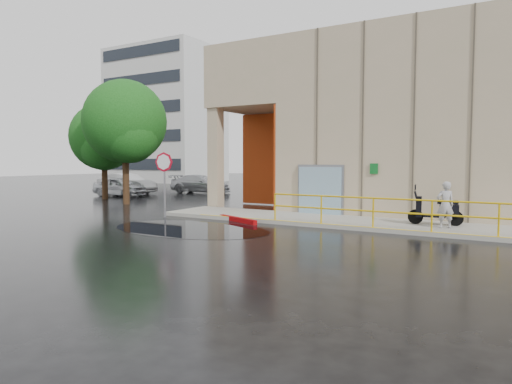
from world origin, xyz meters
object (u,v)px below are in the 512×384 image
red_curb (238,220)px  car_c (200,184)px  tree_far (104,139)px  tree_near (126,125)px  car_a (120,187)px  person (445,205)px  scooter (436,202)px  car_b (127,184)px  stop_sign (164,170)px

red_curb → car_c: size_ratio=0.52×
tree_far → red_curb: bearing=-19.7°
red_curb → tree_near: bearing=162.3°
tree_near → red_curb: bearing=-17.7°
car_a → tree_far: bearing=-157.1°
person → car_c: size_ratio=0.34×
scooter → car_b: (-22.24, 6.69, -0.22)m
car_a → stop_sign: bearing=-126.5°
scooter → car_c: (-18.20, 10.16, -0.30)m
person → car_a: bearing=-42.6°
car_b → car_c: 5.32m
stop_sign → person: bearing=22.2°
car_a → car_c: (2.69, 5.41, 0.01)m
scooter → stop_sign: stop_sign is taller
tree_far → tree_near: bearing=-24.4°
scooter → tree_far: 20.28m
red_curb → tree_far: size_ratio=0.40×
person → red_curb: (-7.49, -1.27, -0.85)m
red_curb → car_a: (-13.79, 6.68, 0.57)m
scooter → red_curb: (-7.11, -1.94, -0.88)m
stop_sign → scooter: bearing=26.1°
tree_far → stop_sign: bearing=-28.0°
stop_sign → tree_near: (-5.66, 3.30, 2.37)m
red_curb → tree_far: bearing=160.3°
red_curb → car_b: size_ratio=0.53×
scooter → car_c: scooter is taller
car_c → tree_far: size_ratio=0.77×
car_c → tree_far: 8.29m
car_b → car_c: car_b is taller
car_b → tree_near: bearing=-135.3°
red_curb → tree_far: tree_far is taller
scooter → tree_far: (-19.92, 2.65, 2.77)m
person → tree_near: (-16.61, 1.65, 3.44)m
scooter → car_b: size_ratio=0.42×
stop_sign → car_c: bearing=135.1°
person → tree_far: bearing=-37.6°
car_a → tree_near: tree_near is taller
person → tree_near: size_ratio=0.23×
red_curb → car_a: car_a is taller
scooter → car_a: size_ratio=0.48×
red_curb → tree_far: (-12.81, 4.59, 3.65)m
person → red_curb: 7.65m
person → car_c: person is taller
scooter → red_curb: bearing=-173.0°
stop_sign → tree_far: (-9.35, 4.97, 1.73)m
car_c → person: bearing=-128.2°
tree_near → stop_sign: bearing=-30.3°
stop_sign → tree_near: bearing=163.4°
car_b → tree_near: (6.02, -5.71, 3.63)m
scooter → stop_sign: 10.87m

